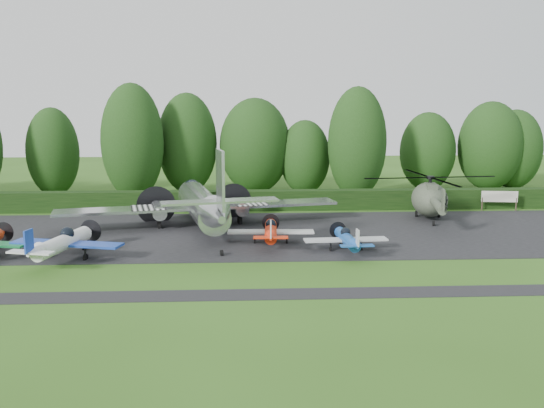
{
  "coord_description": "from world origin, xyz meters",
  "views": [
    {
      "loc": [
        3.45,
        -39.29,
        11.05
      ],
      "look_at": [
        5.97,
        10.06,
        2.5
      ],
      "focal_mm": 40.0,
      "sensor_mm": 36.0,
      "label": 1
    }
  ],
  "objects_px": {
    "light_plane_orange": "(271,231)",
    "sign_board": "(499,197)",
    "light_plane_blue": "(347,239)",
    "helicopter": "(430,196)",
    "light_plane_white": "(63,243)",
    "transport_plane": "(202,205)"
  },
  "relations": [
    {
      "from": "light_plane_white",
      "to": "light_plane_blue",
      "type": "relative_size",
      "value": 1.29
    },
    {
      "from": "light_plane_white",
      "to": "light_plane_orange",
      "type": "xyz_separation_m",
      "value": [
        14.63,
        3.99,
        -0.21
      ]
    },
    {
      "from": "transport_plane",
      "to": "light_plane_white",
      "type": "distance_m",
      "value": 13.07
    },
    {
      "from": "transport_plane",
      "to": "sign_board",
      "type": "relative_size",
      "value": 6.9
    },
    {
      "from": "light_plane_white",
      "to": "light_plane_blue",
      "type": "distance_m",
      "value": 20.14
    },
    {
      "from": "light_plane_white",
      "to": "sign_board",
      "type": "xyz_separation_m",
      "value": [
        38.27,
        17.17,
        0.07
      ]
    },
    {
      "from": "transport_plane",
      "to": "helicopter",
      "type": "bearing_deg",
      "value": 22.18
    },
    {
      "from": "light_plane_blue",
      "to": "helicopter",
      "type": "distance_m",
      "value": 15.41
    },
    {
      "from": "light_plane_blue",
      "to": "sign_board",
      "type": "distance_m",
      "value": 24.09
    },
    {
      "from": "light_plane_white",
      "to": "sign_board",
      "type": "height_order",
      "value": "light_plane_white"
    },
    {
      "from": "light_plane_orange",
      "to": "light_plane_white",
      "type": "bearing_deg",
      "value": -167.55
    },
    {
      "from": "light_plane_blue",
      "to": "transport_plane",
      "type": "bearing_deg",
      "value": 147.37
    },
    {
      "from": "light_plane_blue",
      "to": "helicopter",
      "type": "height_order",
      "value": "helicopter"
    },
    {
      "from": "light_plane_orange",
      "to": "light_plane_blue",
      "type": "height_order",
      "value": "light_plane_orange"
    },
    {
      "from": "transport_plane",
      "to": "sign_board",
      "type": "bearing_deg",
      "value": 26.78
    },
    {
      "from": "light_plane_blue",
      "to": "sign_board",
      "type": "height_order",
      "value": "light_plane_blue"
    },
    {
      "from": "transport_plane",
      "to": "sign_board",
      "type": "xyz_separation_m",
      "value": [
        29.26,
        7.74,
        -0.84
      ]
    },
    {
      "from": "light_plane_orange",
      "to": "light_plane_blue",
      "type": "relative_size",
      "value": 1.08
    },
    {
      "from": "light_plane_white",
      "to": "light_plane_orange",
      "type": "relative_size",
      "value": 1.2
    },
    {
      "from": "transport_plane",
      "to": "light_plane_blue",
      "type": "xyz_separation_m",
      "value": [
        11.08,
        -8.07,
        -1.21
      ]
    },
    {
      "from": "light_plane_orange",
      "to": "sign_board",
      "type": "bearing_deg",
      "value": 26.32
    },
    {
      "from": "light_plane_blue",
      "to": "sign_board",
      "type": "relative_size",
      "value": 1.83
    }
  ]
}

